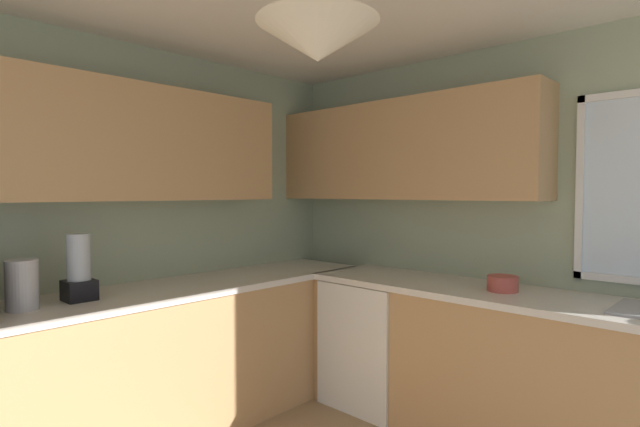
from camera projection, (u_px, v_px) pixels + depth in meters
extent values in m
cube|color=#9EAD8E|center=(520.00, 235.00, 3.11)|extent=(3.78, 0.06, 2.45)
cube|color=#9EAD8E|center=(102.00, 236.00, 3.02)|extent=(0.06, 3.82, 2.45)
cube|color=white|center=(580.00, 188.00, 2.82)|extent=(0.04, 0.04, 1.06)
cube|color=tan|center=(78.00, 139.00, 2.72)|extent=(0.32, 2.59, 0.70)
cube|color=tan|center=(399.00, 151.00, 3.50)|extent=(2.06, 0.32, 0.70)
cone|color=silver|center=(318.00, 41.00, 1.71)|extent=(0.44, 0.44, 0.14)
cube|color=tan|center=(129.00, 374.00, 2.82)|extent=(0.62, 3.40, 0.88)
cube|color=silver|center=(128.00, 296.00, 2.80)|extent=(0.65, 3.43, 0.04)
cube|color=tan|center=(531.00, 379.00, 2.75)|extent=(2.84, 0.62, 0.88)
cube|color=silver|center=(533.00, 299.00, 2.73)|extent=(2.87, 0.65, 0.04)
cube|color=white|center=(377.00, 341.00, 3.47)|extent=(0.60, 0.60, 0.87)
cylinder|color=#B7B7BC|center=(22.00, 285.00, 2.39)|extent=(0.15, 0.15, 0.25)
cylinder|color=#B74C42|center=(503.00, 284.00, 2.85)|extent=(0.18, 0.18, 0.09)
cube|color=black|center=(79.00, 290.00, 2.61)|extent=(0.15, 0.15, 0.11)
cylinder|color=#B2BCC6|center=(79.00, 257.00, 2.60)|extent=(0.12, 0.12, 0.25)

